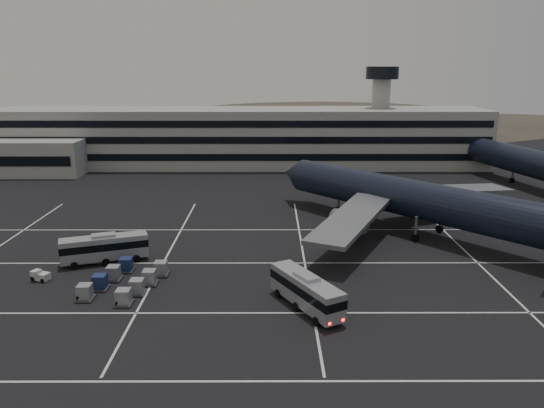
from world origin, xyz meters
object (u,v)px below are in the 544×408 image
at_px(bus_far, 104,247).
at_px(uld_cluster, 125,280).
at_px(bus_near, 306,290).
at_px(trijet_main, 421,200).

xyz_separation_m(bus_far, uld_cluster, (4.56, -7.71, -1.23)).
bearing_deg(bus_far, bus_near, -137.92).
height_order(trijet_main, bus_far, trijet_main).
distance_m(trijet_main, bus_near, 30.93).
height_order(bus_far, uld_cluster, bus_far).
relative_size(trijet_main, uld_cluster, 3.96).
bearing_deg(trijet_main, bus_far, 153.35).
distance_m(trijet_main, uld_cluster, 43.21).
bearing_deg(bus_far, uld_cluster, -169.05).
height_order(trijet_main, bus_near, trijet_main).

